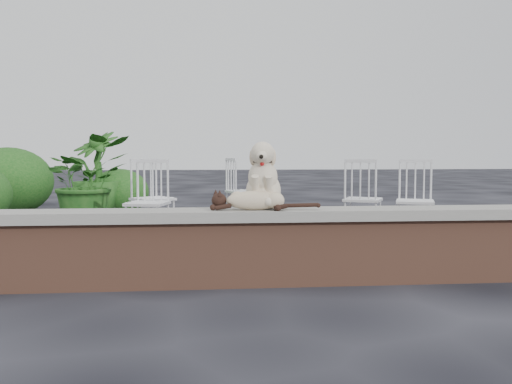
{
  "coord_description": "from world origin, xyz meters",
  "views": [
    {
      "loc": [
        0.02,
        -4.22,
        1.01
      ],
      "look_at": [
        0.44,
        0.2,
        0.7
      ],
      "focal_mm": 38.94,
      "sensor_mm": 36.0,
      "label": 1
    }
  ],
  "objects": [
    {
      "name": "chair_e",
      "position": [
        0.6,
        3.86,
        0.47
      ],
      "size": [
        0.71,
        0.71,
        0.94
      ],
      "primitive_type": null,
      "rotation": [
        0.0,
        0.0,
        1.91
      ],
      "color": "white",
      "rests_on": "ground"
    },
    {
      "name": "potted_plant_a",
      "position": [
        -1.58,
        3.58,
        0.63
      ],
      "size": [
        1.49,
        1.45,
        1.26
      ],
      "primitive_type": "imported",
      "rotation": [
        0.0,
        0.0,
        0.6
      ],
      "color": "#144513",
      "rests_on": "ground"
    },
    {
      "name": "brick_wall",
      "position": [
        0.0,
        0.0,
        0.25
      ],
      "size": [
        6.0,
        0.3,
        0.5
      ],
      "primitive_type": "cube",
      "color": "brown",
      "rests_on": "ground"
    },
    {
      "name": "dog",
      "position": [
        0.49,
        0.11,
        0.84
      ],
      "size": [
        0.42,
        0.51,
        0.53
      ],
      "primitive_type": null,
      "rotation": [
        0.0,
        0.0,
        -0.17
      ],
      "color": "beige",
      "rests_on": "capstone"
    },
    {
      "name": "cat",
      "position": [
        0.41,
        -0.04,
        0.66
      ],
      "size": [
        1.0,
        0.4,
        0.17
      ],
      "primitive_type": null,
      "rotation": [
        0.0,
        0.0,
        -0.17
      ],
      "color": "tan",
      "rests_on": "capstone"
    },
    {
      "name": "chair_d",
      "position": [
        2.47,
        1.98,
        0.47
      ],
      "size": [
        0.72,
        0.72,
        0.94
      ],
      "primitive_type": null,
      "rotation": [
        0.0,
        0.0,
        -0.37
      ],
      "color": "white",
      "rests_on": "ground"
    },
    {
      "name": "potted_plant_b",
      "position": [
        -1.72,
        5.03,
        0.68
      ],
      "size": [
        1.06,
        1.06,
        1.37
      ],
      "primitive_type": "imported",
      "rotation": [
        0.0,
        0.0,
        -0.57
      ],
      "color": "#144513",
      "rests_on": "ground"
    },
    {
      "name": "capstone",
      "position": [
        0.0,
        0.0,
        0.54
      ],
      "size": [
        6.2,
        0.4,
        0.08
      ],
      "primitive_type": "cube",
      "color": "slate",
      "rests_on": "brick_wall"
    },
    {
      "name": "chair_b",
      "position": [
        -0.6,
        2.03,
        0.47
      ],
      "size": [
        0.68,
        0.68,
        0.94
      ],
      "primitive_type": null,
      "rotation": [
        0.0,
        0.0,
        -0.25
      ],
      "color": "white",
      "rests_on": "ground"
    },
    {
      "name": "shrubbery",
      "position": [
        -3.0,
        5.22,
        0.47
      ],
      "size": [
        3.13,
        2.64,
        1.18
      ],
      "color": "#144513",
      "rests_on": "ground"
    },
    {
      "name": "ground",
      "position": [
        0.0,
        0.0,
        0.0
      ],
      "size": [
        60.0,
        60.0,
        0.0
      ],
      "primitive_type": "plane",
      "color": "black",
      "rests_on": "ground"
    },
    {
      "name": "chair_a",
      "position": [
        -0.59,
        2.64,
        0.47
      ],
      "size": [
        0.79,
        0.79,
        0.94
      ],
      "primitive_type": null,
      "rotation": [
        0.0,
        0.0,
        0.67
      ],
      "color": "white",
      "rests_on": "ground"
    },
    {
      "name": "chair_c",
      "position": [
        1.94,
        2.3,
        0.47
      ],
      "size": [
        0.75,
        0.75,
        0.94
      ],
      "primitive_type": null,
      "rotation": [
        0.0,
        0.0,
        2.69
      ],
      "color": "white",
      "rests_on": "ground"
    }
  ]
}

